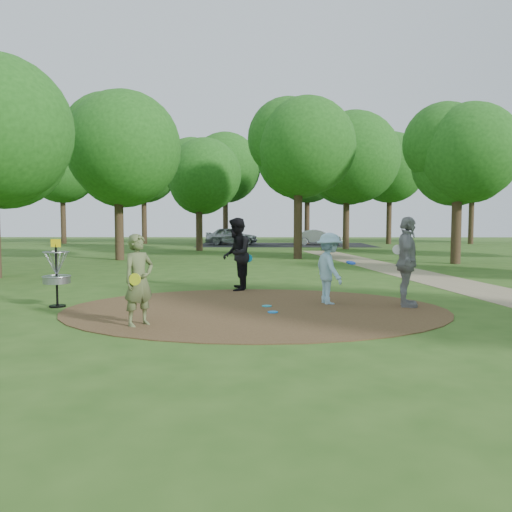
{
  "coord_description": "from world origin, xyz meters",
  "views": [
    {
      "loc": [
        0.15,
        -10.85,
        1.94
      ],
      "look_at": [
        0.0,
        1.2,
        1.1
      ],
      "focal_mm": 35.0,
      "sensor_mm": 36.0,
      "label": 1
    }
  ],
  "objects": [
    {
      "name": "ground",
      "position": [
        0.0,
        0.0,
        0.0
      ],
      "size": [
        100.0,
        100.0,
        0.0
      ],
      "primitive_type": "plane",
      "color": "#2D5119",
      "rests_on": "ground"
    },
    {
      "name": "dirt_clearing",
      "position": [
        0.0,
        0.0,
        0.01
      ],
      "size": [
        8.4,
        8.4,
        0.02
      ],
      "primitive_type": "cylinder",
      "color": "#47301C",
      "rests_on": "ground"
    },
    {
      "name": "footpath",
      "position": [
        6.5,
        2.0,
        0.01
      ],
      "size": [
        7.55,
        39.89,
        0.01
      ],
      "primitive_type": "cube",
      "rotation": [
        0.0,
        0.0,
        0.14
      ],
      "color": "#8C7A5B",
      "rests_on": "ground"
    },
    {
      "name": "parking_lot",
      "position": [
        2.0,
        30.0,
        0.0
      ],
      "size": [
        14.0,
        8.0,
        0.01
      ],
      "primitive_type": "cube",
      "color": "black",
      "rests_on": "ground"
    },
    {
      "name": "player_observer_with_disc",
      "position": [
        -2.13,
        -1.75,
        0.86
      ],
      "size": [
        0.72,
        0.74,
        1.71
      ],
      "color": "#58643A",
      "rests_on": "ground"
    },
    {
      "name": "player_throwing_with_disc",
      "position": [
        1.72,
        0.75,
        0.84
      ],
      "size": [
        1.11,
        1.22,
        1.68
      ],
      "color": "#96C6E0",
      "rests_on": "ground"
    },
    {
      "name": "player_walking_with_disc",
      "position": [
        -0.57,
        3.03,
        1.02
      ],
      "size": [
        0.85,
        1.01,
        2.04
      ],
      "color": "black",
      "rests_on": "ground"
    },
    {
      "name": "player_waiting_with_disc",
      "position": [
        3.41,
        0.36,
        1.02
      ],
      "size": [
        0.77,
        1.28,
        2.05
      ],
      "color": "gray",
      "rests_on": "ground"
    },
    {
      "name": "disc_ground_cyan",
      "position": [
        0.26,
        0.31,
        0.03
      ],
      "size": [
        0.22,
        0.22,
        0.02
      ],
      "primitive_type": "cylinder",
      "color": "#1798B9",
      "rests_on": "dirt_clearing"
    },
    {
      "name": "disc_ground_blue",
      "position": [
        0.38,
        -0.44,
        0.03
      ],
      "size": [
        0.22,
        0.22,
        0.02
      ],
      "primitive_type": "cylinder",
      "color": "#0D7EEC",
      "rests_on": "dirt_clearing"
    },
    {
      "name": "car_left",
      "position": [
        -2.36,
        30.16,
        0.73
      ],
      "size": [
        4.39,
        2.07,
        1.45
      ],
      "primitive_type": "imported",
      "rotation": [
        0.0,
        0.0,
        1.49
      ],
      "color": "#A3A8AB",
      "rests_on": "ground"
    },
    {
      "name": "car_right",
      "position": [
        4.73,
        29.78,
        0.62
      ],
      "size": [
        3.9,
        1.68,
        1.25
      ],
      "primitive_type": "imported",
      "rotation": [
        0.0,
        0.0,
        1.47
      ],
      "color": "#9FA2A6",
      "rests_on": "ground"
    },
    {
      "name": "disc_golf_basket",
      "position": [
        -4.5,
        0.3,
        0.87
      ],
      "size": [
        0.63,
        0.63,
        1.54
      ],
      "color": "black",
      "rests_on": "ground"
    },
    {
      "name": "tree_ring",
      "position": [
        1.29,
        9.71,
        5.13
      ],
      "size": [
        36.74,
        45.58,
        9.27
      ],
      "color": "#332316",
      "rests_on": "ground"
    }
  ]
}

